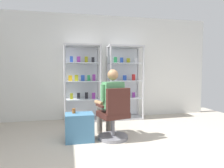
# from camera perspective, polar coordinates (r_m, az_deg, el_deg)

# --- Properties ---
(back_wall) EXTENTS (6.00, 0.10, 2.70)m
(back_wall) POSITION_cam_1_polar(r_m,az_deg,el_deg) (5.36, -2.80, 4.81)
(back_wall) COLOR silver
(back_wall) RESTS_ON ground
(display_cabinet_left) EXTENTS (0.90, 0.45, 1.90)m
(display_cabinet_left) POSITION_cam_1_polar(r_m,az_deg,el_deg) (5.06, -8.48, 0.45)
(display_cabinet_left) COLOR #B7B7BC
(display_cabinet_left) RESTS_ON ground
(display_cabinet_right) EXTENTS (0.90, 0.45, 1.90)m
(display_cabinet_right) POSITION_cam_1_polar(r_m,az_deg,el_deg) (5.26, 3.57, 0.61)
(display_cabinet_right) COLOR #B7B7BC
(display_cabinet_right) RESTS_ON ground
(office_chair) EXTENTS (0.62, 0.59, 0.96)m
(office_chair) POSITION_cam_1_polar(r_m,az_deg,el_deg) (3.69, 0.64, -9.83)
(office_chair) COLOR slate
(office_chair) RESTS_ON ground
(seated_shopkeeper) EXTENTS (0.55, 0.62, 1.29)m
(seated_shopkeeper) POSITION_cam_1_polar(r_m,az_deg,el_deg) (3.77, -0.48, -4.59)
(seated_shopkeeper) COLOR slate
(seated_shopkeeper) RESTS_ON ground
(storage_crate) EXTENTS (0.50, 0.37, 0.50)m
(storage_crate) POSITION_cam_1_polar(r_m,az_deg,el_deg) (3.72, -9.27, -12.07)
(storage_crate) COLOR teal
(storage_crate) RESTS_ON ground
(tea_glass) EXTENTS (0.06, 0.06, 0.09)m
(tea_glass) POSITION_cam_1_polar(r_m,az_deg,el_deg) (3.70, -10.85, -7.52)
(tea_glass) COLOR brown
(tea_glass) RESTS_ON storage_crate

